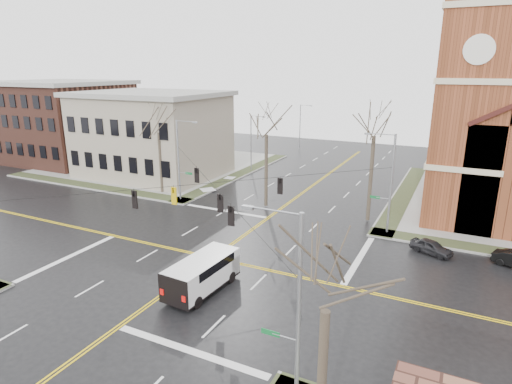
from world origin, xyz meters
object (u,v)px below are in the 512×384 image
at_px(streetlight_north_b, 301,125).
at_px(tree_se, 326,300).
at_px(streetlight_north_a, 252,141).
at_px(parked_car_a, 431,247).
at_px(tree_nw_far, 158,129).
at_px(cargo_van, 204,271).
at_px(tree_nw_near, 266,130).
at_px(tree_ne, 374,130).
at_px(signal_pole_nw, 180,158).
at_px(signal_pole_ne, 389,181).
at_px(signal_pole_se, 295,306).

relative_size(streetlight_north_b, tree_se, 0.85).
bearing_deg(streetlight_north_a, parked_car_a, -36.56).
bearing_deg(tree_nw_far, streetlight_north_a, 72.97).
height_order(cargo_van, tree_nw_near, tree_nw_near).
distance_m(cargo_van, tree_ne, 21.23).
bearing_deg(signal_pole_nw, parked_car_a, -6.18).
xyz_separation_m(streetlight_north_a, tree_nw_far, (-4.59, -15.00, 3.33)).
bearing_deg(tree_nw_far, streetlight_north_b, 82.52).
relative_size(parked_car_a, tree_nw_far, 0.31).
relative_size(streetlight_north_b, cargo_van, 1.30).
relative_size(signal_pole_ne, streetlight_north_b, 1.12).
xyz_separation_m(signal_pole_ne, parked_car_a, (4.19, -2.91, -4.37)).
bearing_deg(tree_nw_far, signal_pole_se, -42.69).
bearing_deg(tree_se, tree_nw_far, 136.89).
bearing_deg(tree_nw_near, streetlight_north_a, 121.93).
xyz_separation_m(parked_car_a, tree_nw_far, (-30.76, 4.41, 7.22)).
distance_m(streetlight_north_b, parked_car_a, 47.46).
relative_size(streetlight_north_a, parked_car_a, 2.37).
relative_size(cargo_van, tree_nw_near, 0.53).
xyz_separation_m(streetlight_north_b, tree_se, (23.92, -61.68, 2.41)).
bearing_deg(tree_nw_near, cargo_van, -78.08).
height_order(streetlight_north_a, tree_nw_near, tree_nw_near).
distance_m(tree_nw_far, tree_nw_near, 13.55).
relative_size(cargo_van, tree_se, 0.65).
bearing_deg(tree_ne, tree_nw_far, -177.68).
xyz_separation_m(streetlight_north_b, tree_ne, (19.86, -34.00, 4.53)).
height_order(signal_pole_ne, cargo_van, signal_pole_ne).
relative_size(parked_car_a, tree_se, 0.36).
relative_size(streetlight_north_b, parked_car_a, 2.37).
bearing_deg(tree_ne, cargo_van, -110.98).
distance_m(signal_pole_nw, tree_nw_near, 10.43).
distance_m(streetlight_north_a, tree_ne, 24.72).
distance_m(streetlight_north_a, tree_se, 48.12).
xyz_separation_m(cargo_van, tree_se, (11.15, -9.19, 5.53)).
bearing_deg(streetlight_north_b, tree_se, -68.81).
relative_size(signal_pole_nw, streetlight_north_b, 1.12).
bearing_deg(signal_pole_se, tree_se, -48.34).
relative_size(streetlight_north_a, tree_nw_far, 0.74).
xyz_separation_m(signal_pole_nw, streetlight_north_b, (0.67, 36.50, -0.48)).
xyz_separation_m(signal_pole_se, parked_car_a, (4.19, 20.09, -4.37)).
relative_size(signal_pole_nw, tree_nw_far, 0.84).
xyz_separation_m(cargo_van, tree_nw_near, (-3.83, 18.16, 7.05)).
height_order(signal_pole_nw, signal_pole_se, same).
bearing_deg(tree_nw_near, tree_nw_far, -177.20).
xyz_separation_m(signal_pole_ne, cargo_van, (-9.21, -16.00, -3.60)).
bearing_deg(tree_nw_far, cargo_van, -45.23).
distance_m(signal_pole_ne, tree_ne, 5.21).
bearing_deg(streetlight_north_a, tree_ne, -35.19).
distance_m(cargo_van, tree_nw_near, 19.86).
relative_size(signal_pole_nw, parked_car_a, 2.66).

